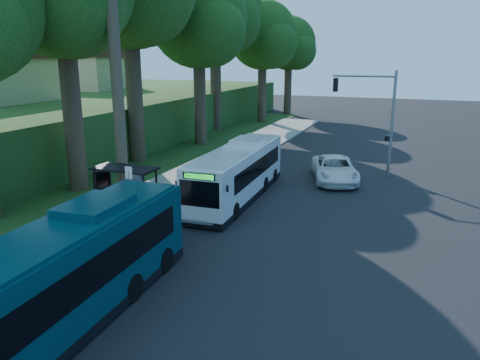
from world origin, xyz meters
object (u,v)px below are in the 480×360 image
at_px(teal_bus, 63,276).
at_px(pickup, 335,169).
at_px(bus_shelter, 123,181).
at_px(white_bus, 238,172).

bearing_deg(teal_bus, pickup, 74.34).
height_order(bus_shelter, pickup, bus_shelter).
distance_m(bus_shelter, white_bus, 6.51).
relative_size(bus_shelter, white_bus, 0.30).
bearing_deg(bus_shelter, teal_bus, -65.21).
xyz_separation_m(white_bus, teal_bus, (-0.10, -14.07, 0.12)).
distance_m(white_bus, teal_bus, 14.07).
xyz_separation_m(bus_shelter, pickup, (8.87, 10.50, -1.02)).
height_order(bus_shelter, white_bus, white_bus).
xyz_separation_m(teal_bus, pickup, (4.59, 19.78, -0.88)).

